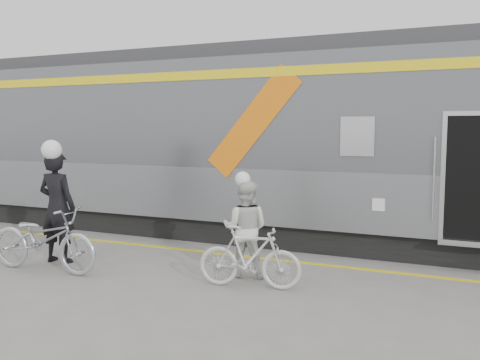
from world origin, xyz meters
The scene contains 9 objects.
ground centered at (0.00, 0.00, 0.00)m, with size 90.00×90.00×0.00m, color slate.
train centered at (1.98, 4.19, 2.05)m, with size 24.00×3.17×4.10m.
safety_strip centered at (0.00, 2.15, 0.00)m, with size 24.00×0.12×0.01m, color yellow.
man centered at (-2.67, 0.45, 1.00)m, with size 0.73×0.48×2.00m, color black.
bicycle_left centered at (-2.47, -0.10, 0.55)m, with size 0.73×2.10×1.10m, color #B3B7BC.
woman centered at (0.73, 1.00, 0.78)m, with size 0.76×0.59×1.56m, color silver.
bicycle_right centered at (1.03, 0.45, 0.47)m, with size 0.45×1.58×0.95m, color #BBBCB7.
helmet_man centered at (-2.67, 0.45, 2.18)m, with size 0.35×0.35×0.35m, color white.
helmet_woman centered at (0.73, 1.00, 1.69)m, with size 0.25×0.25×0.25m, color white.
Camera 1 is at (3.87, -6.43, 2.40)m, focal length 38.00 mm.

